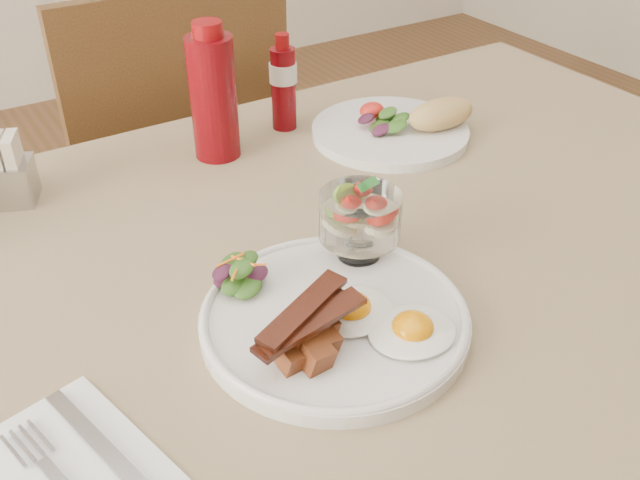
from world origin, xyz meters
TOP-DOWN VIEW (x-y plane):
  - table at (0.00, 0.00)m, footprint 1.33×0.88m
  - chair_far at (0.00, 0.66)m, footprint 0.42×0.42m
  - main_plate at (-0.11, -0.12)m, footprint 0.28×0.28m
  - fried_eggs at (-0.08, -0.16)m, footprint 0.15×0.17m
  - bacon_potato_pile at (-0.17, -0.15)m, footprint 0.12×0.08m
  - side_salad at (-0.17, -0.03)m, footprint 0.07×0.07m
  - fruit_cup at (-0.03, -0.05)m, footprint 0.09×0.09m
  - second_plate at (0.22, 0.20)m, footprint 0.25×0.24m
  - ketchup_bottle at (-0.05, 0.29)m, footprint 0.07×0.07m
  - hot_sauce_bottle at (0.08, 0.32)m, footprint 0.05×0.05m
  - napkin_cutlery at (-0.39, -0.17)m, footprint 0.16×0.23m

SIDE VIEW (x-z plane):
  - chair_far at x=0.00m, z-range 0.06..0.99m
  - table at x=0.00m, z-range 0.29..1.04m
  - napkin_cutlery at x=-0.39m, z-range 0.75..0.76m
  - main_plate at x=-0.11m, z-range 0.75..0.77m
  - second_plate at x=0.22m, z-range 0.74..0.80m
  - fried_eggs at x=-0.08m, z-range 0.76..0.79m
  - side_salad at x=-0.17m, z-range 0.77..0.80m
  - bacon_potato_pile at x=-0.17m, z-range 0.77..0.82m
  - fruit_cup at x=-0.03m, z-range 0.77..0.87m
  - hot_sauce_bottle at x=0.08m, z-range 0.75..0.90m
  - ketchup_bottle at x=-0.05m, z-range 0.75..0.94m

